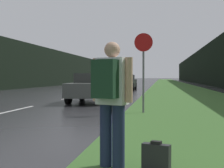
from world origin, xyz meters
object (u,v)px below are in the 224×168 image
object	(u,v)px
suitcase	(156,158)
stop_sign	(143,65)
car_passing_near	(92,87)
car_passing_far	(125,82)
hitchhiker_with_backpack	(111,96)
car_oncoming	(111,80)

from	to	relation	value
suitcase	stop_sign	bearing A→B (deg)	113.56
car_passing_near	car_passing_far	bearing A→B (deg)	-90.00
car_passing_near	hitchhiker_with_backpack	bearing A→B (deg)	103.90
hitchhiker_with_backpack	car_passing_far	bearing A→B (deg)	115.06
stop_sign	car_passing_far	distance (m)	18.59
car_passing_far	car_oncoming	bearing A→B (deg)	-76.62
car_passing_far	hitchhiker_with_backpack	bearing A→B (deg)	96.19
hitchhiker_with_backpack	car_oncoming	size ratio (longest dim) A/B	0.41
suitcase	car_oncoming	distance (m)	43.47
stop_sign	suitcase	size ratio (longest dim) A/B	6.68
hitchhiker_with_backpack	car_passing_near	size ratio (longest dim) A/B	0.43
suitcase	car_passing_near	xyz separation A→B (m)	(-3.33, 11.02, 0.54)
hitchhiker_with_backpack	car_passing_far	size ratio (longest dim) A/B	0.40
hitchhiker_with_backpack	suitcase	distance (m)	1.02
stop_sign	hitchhiker_with_backpack	world-z (taller)	stop_sign
stop_sign	car_passing_far	xyz separation A→B (m)	(-2.78, 18.35, -0.93)
car_passing_near	car_passing_far	distance (m)	14.07
stop_sign	car_passing_far	size ratio (longest dim) A/B	0.63
hitchhiker_with_backpack	car_passing_far	distance (m)	25.20
suitcase	car_passing_far	xyz separation A→B (m)	(-3.33, 25.09, 0.56)
stop_sign	car_oncoming	world-z (taller)	stop_sign
stop_sign	car_passing_near	distance (m)	5.19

